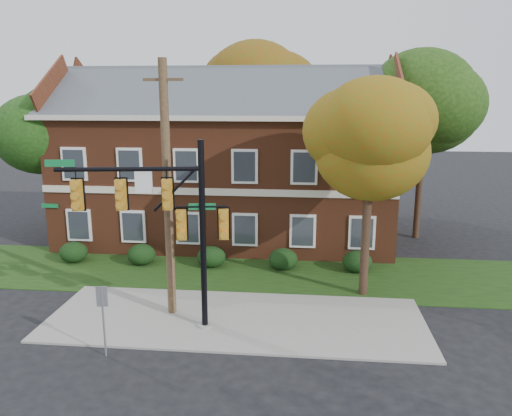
# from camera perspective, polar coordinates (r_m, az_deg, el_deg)

# --- Properties ---
(ground) EXTENTS (120.00, 120.00, 0.00)m
(ground) POSITION_cam_1_polar(r_m,az_deg,el_deg) (18.24, -2.82, -14.04)
(ground) COLOR black
(ground) RESTS_ON ground
(sidewalk) EXTENTS (14.00, 5.00, 0.08)m
(sidewalk) POSITION_cam_1_polar(r_m,az_deg,el_deg) (19.10, -2.36, -12.58)
(sidewalk) COLOR gray
(sidewalk) RESTS_ON ground
(grass_strip) EXTENTS (30.00, 6.00, 0.04)m
(grass_strip) POSITION_cam_1_polar(r_m,az_deg,el_deg) (23.68, -0.63, -7.45)
(grass_strip) COLOR #193811
(grass_strip) RESTS_ON ground
(apartment_building) EXTENTS (18.80, 8.80, 9.74)m
(apartment_building) POSITION_cam_1_polar(r_m,az_deg,el_deg) (28.56, -3.32, 6.31)
(apartment_building) COLOR brown
(apartment_building) RESTS_ON ground
(hedge_far_left) EXTENTS (1.40, 1.26, 1.05)m
(hedge_far_left) POSITION_cam_1_polar(r_m,az_deg,el_deg) (26.66, -20.13, -4.77)
(hedge_far_left) COLOR black
(hedge_far_left) RESTS_ON ground
(hedge_left) EXTENTS (1.40, 1.26, 1.05)m
(hedge_left) POSITION_cam_1_polar(r_m,az_deg,el_deg) (25.34, -12.96, -5.20)
(hedge_left) COLOR black
(hedge_left) RESTS_ON ground
(hedge_center) EXTENTS (1.40, 1.26, 1.05)m
(hedge_center) POSITION_cam_1_polar(r_m,az_deg,el_deg) (24.46, -5.13, -5.58)
(hedge_center) COLOR black
(hedge_center) RESTS_ON ground
(hedge_right) EXTENTS (1.40, 1.26, 1.05)m
(hedge_right) POSITION_cam_1_polar(r_m,az_deg,el_deg) (24.06, 3.12, -5.86)
(hedge_right) COLOR black
(hedge_right) RESTS_ON ground
(hedge_far_right) EXTENTS (1.40, 1.26, 1.05)m
(hedge_far_right) POSITION_cam_1_polar(r_m,az_deg,el_deg) (24.17, 11.48, -6.02)
(hedge_far_right) COLOR black
(hedge_far_right) RESTS_ON ground
(tree_near_right) EXTENTS (4.50, 4.25, 8.58)m
(tree_near_right) POSITION_cam_1_polar(r_m,az_deg,el_deg) (20.17, 13.67, 8.03)
(tree_near_right) COLOR black
(tree_near_right) RESTS_ON ground
(tree_left_rear) EXTENTS (5.40, 5.10, 8.88)m
(tree_left_rear) POSITION_cam_1_polar(r_m,az_deg,el_deg) (30.48, -22.33, 8.99)
(tree_left_rear) COLOR black
(tree_left_rear) RESTS_ON ground
(tree_right_rear) EXTENTS (6.30, 5.95, 10.62)m
(tree_right_rear) POSITION_cam_1_polar(r_m,az_deg,el_deg) (29.66, 19.52, 11.92)
(tree_right_rear) COLOR black
(tree_right_rear) RESTS_ON ground
(tree_far_rear) EXTENTS (6.84, 6.46, 11.52)m
(tree_far_rear) POSITION_cam_1_polar(r_m,az_deg,el_deg) (36.00, 0.80, 13.84)
(tree_far_rear) COLOR black
(tree_far_rear) RESTS_ON ground
(traffic_signal) EXTENTS (6.03, 1.08, 6.78)m
(traffic_signal) POSITION_cam_1_polar(r_m,az_deg,el_deg) (17.28, -10.19, -0.85)
(traffic_signal) COLOR gray
(traffic_signal) RESTS_ON ground
(utility_pole) EXTENTS (1.48, 0.35, 9.48)m
(utility_pole) POSITION_cam_1_polar(r_m,az_deg,el_deg) (18.43, -10.07, 1.92)
(utility_pole) COLOR #453020
(utility_pole) RESTS_ON ground
(sign_post) EXTENTS (0.35, 0.10, 2.39)m
(sign_post) POSITION_cam_1_polar(r_m,az_deg,el_deg) (16.78, -17.12, -11.00)
(sign_post) COLOR slate
(sign_post) RESTS_ON ground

